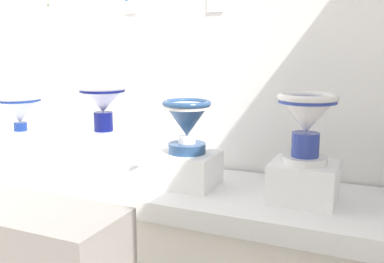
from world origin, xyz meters
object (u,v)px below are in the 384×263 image
Objects in this scene: plinth_block_tall_cobalt at (105,153)px; antique_toilet_tall_cobalt at (103,101)px; plinth_block_rightmost at (187,169)px; antique_toilet_rightmost at (187,120)px; antique_toilet_broad_patterned at (307,117)px; info_placard_third at (215,2)px; antique_toilet_central_ornate at (19,109)px; info_placard_first at (52,10)px; plinth_block_central_ornate at (22,149)px; museum_bench at (4,247)px; plinth_block_broad_patterned at (303,182)px; info_placard_second at (131,5)px.

antique_toilet_tall_cobalt is at bearing 0.00° from plinth_block_tall_cobalt.
plinth_block_tall_cobalt is 0.73m from plinth_block_rightmost.
antique_toilet_rightmost is 0.78m from antique_toilet_broad_patterned.
antique_toilet_tall_cobalt is at bearing -150.54° from info_placard_third.
info_placard_first is (-0.00, 0.45, 0.82)m from antique_toilet_central_ornate.
plinth_block_central_ornate is 1.86m from museum_bench.
museum_bench is (-0.26, -1.81, -1.17)m from info_placard_third.
info_placard_first is (-0.80, 0.41, 1.12)m from plinth_block_tall_cobalt.
info_placard_third is 0.13× the size of museum_bench.
plinth_block_tall_cobalt is at bearing 2.88° from plinth_block_central_ornate.
antique_toilet_broad_patterned reaches higher than plinth_block_central_ornate.
antique_toilet_broad_patterned is (1.50, -0.06, 0.38)m from plinth_block_tall_cobalt.
info_placard_second is (-1.50, 0.48, 1.14)m from plinth_block_broad_patterned.
antique_toilet_central_ornate is at bearing 132.98° from museum_bench.
plinth_block_broad_patterned is (2.30, -0.02, -0.31)m from antique_toilet_central_ornate.
antique_toilet_central_ornate reaches higher than plinth_block_central_ornate.
info_placard_first is at bearing 125.01° from museum_bench.
antique_toilet_tall_cobalt reaches higher than antique_toilet_rightmost.
info_placard_third is (0.73, 0.41, 0.72)m from antique_toilet_tall_cobalt.
plinth_block_rightmost is at bearing 0.00° from antique_toilet_rightmost.
plinth_block_rightmost is (1.53, -0.04, 0.02)m from plinth_block_central_ornate.
plinth_block_tall_cobalt reaches higher than plinth_block_broad_patterned.
info_placard_third reaches higher than plinth_block_central_ornate.
info_placard_third reaches higher than antique_toilet_central_ornate.
info_placard_first is 1.00× the size of info_placard_second.
info_placard_first is 2.50m from museum_bench.
plinth_block_central_ornate is 0.87× the size of plinth_block_tall_cobalt.
antique_toilet_broad_patterned is 3.14× the size of info_placard_first.
antique_toilet_central_ornate is at bearing -150.66° from info_placard_second.
antique_toilet_broad_patterned is 1.17m from info_placard_third.
antique_toilet_broad_patterned reaches higher than plinth_block_rightmost.
plinth_block_broad_patterned is (1.50, -0.06, -0.01)m from plinth_block_tall_cobalt.
plinth_block_tall_cobalt is 0.97× the size of plinth_block_rightmost.
info_placard_third reaches higher than antique_toilet_broad_patterned.
plinth_block_rightmost is 1.24m from info_placard_third.
info_placard_second reaches higher than info_placard_first.
antique_toilet_rightmost is 0.94m from info_placard_third.
antique_toilet_central_ornate reaches higher than plinth_block_broad_patterned.
antique_toilet_broad_patterned is 2.98× the size of info_placard_third.
plinth_block_rightmost is (0.73, -0.08, -0.02)m from plinth_block_tall_cobalt.
plinth_block_central_ornate is 0.33m from antique_toilet_central_ornate.
museum_bench is (1.27, -1.36, -0.35)m from antique_toilet_central_ornate.
antique_toilet_rightmost is at bearing 78.81° from museum_bench.
info_placard_third is at bearing 0.00° from info_placard_second.
plinth_block_rightmost is at bearing -90.10° from info_placard_third.
info_placard_third is at bearing 81.79° from museum_bench.
plinth_block_central_ornate is at bearing 178.41° from antique_toilet_rightmost.
antique_toilet_rightmost is at bearing 0.00° from plinth_block_rightmost.
plinth_block_tall_cobalt is (0.80, 0.04, 0.04)m from plinth_block_central_ornate.
antique_toilet_tall_cobalt is 0.74m from antique_toilet_rightmost.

